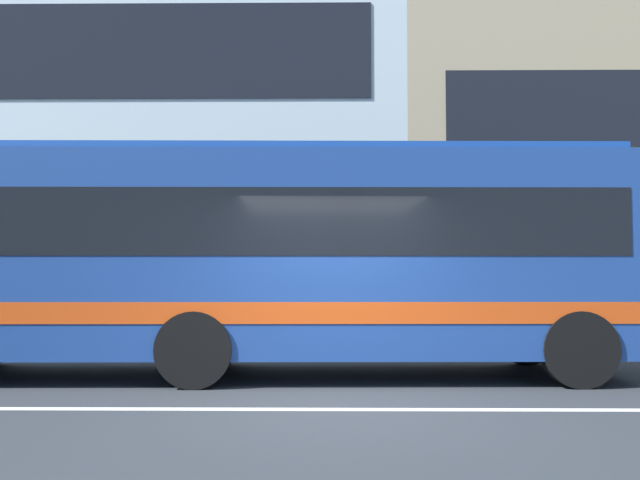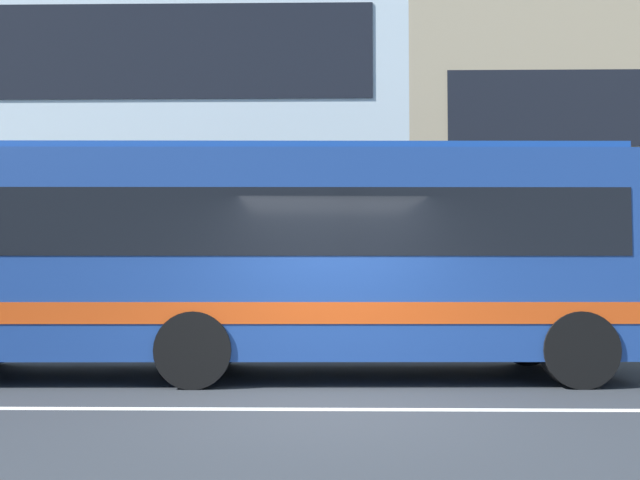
{
  "view_description": "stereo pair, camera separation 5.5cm",
  "coord_description": "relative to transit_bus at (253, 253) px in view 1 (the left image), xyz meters",
  "views": [
    {
      "loc": [
        -0.09,
        -7.57,
        1.47
      ],
      "look_at": [
        -0.2,
        2.46,
        1.98
      ],
      "focal_mm": 38.58,
      "sensor_mm": 36.0,
      "label": 1
    },
    {
      "loc": [
        -0.03,
        -7.57,
        1.47
      ],
      "look_at": [
        -0.2,
        2.46,
        1.98
      ],
      "focal_mm": 38.58,
      "sensor_mm": 36.0,
      "label": 2
    }
  ],
  "objects": [
    {
      "name": "transit_bus",
      "position": [
        0.0,
        0.0,
        0.0
      ],
      "size": [
        10.79,
        2.78,
        3.26
      ],
      "color": "navy",
      "rests_on": "ground_plane"
    },
    {
      "name": "lane_centre_line",
      "position": [
        1.2,
        -2.54,
        -1.79
      ],
      "size": [
        60.0,
        0.16,
        0.01
      ],
      "primitive_type": "cube",
      "color": "silver",
      "rests_on": "ground_plane"
    },
    {
      "name": "ground_plane",
      "position": [
        1.2,
        -2.54,
        -1.8
      ],
      "size": [
        160.0,
        160.0,
        0.0
      ],
      "primitive_type": "plane",
      "color": "#2D3136"
    },
    {
      "name": "apartment_block_left",
      "position": [
        -8.53,
        13.34,
        4.48
      ],
      "size": [
        23.38,
        11.93,
        12.55
      ],
      "color": "silver",
      "rests_on": "ground_plane"
    }
  ]
}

